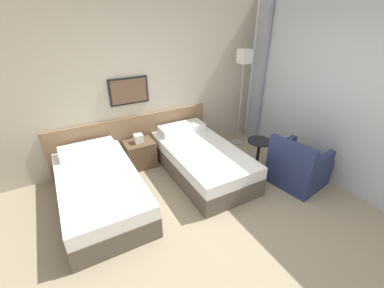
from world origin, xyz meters
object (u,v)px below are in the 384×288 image
Objects in this scene: bed_near_window at (201,160)px; armchair at (297,168)px; nightstand at (140,153)px; side_table at (258,151)px; floor_lamp at (243,69)px; bed_near_door at (100,189)px.

bed_near_window is 2.32× the size of armchair.
armchair is at bearing -40.34° from nightstand.
floor_lamp is at bearing 69.15° from side_table.
bed_near_window is at bearing -154.21° from floor_lamp.
floor_lamp is 1.55m from side_table.
side_table is (1.64, -1.14, 0.17)m from nightstand.
floor_lamp reaches higher than bed_near_window.
side_table is at bearing -27.96° from bed_near_window.
nightstand is 0.73× the size of armchair.
armchair is (-0.05, -1.56, -1.22)m from floor_lamp.
bed_near_door is 2.50m from side_table.
nightstand is (-0.82, 0.70, -0.01)m from bed_near_window.
bed_near_window is 3.21× the size of side_table.
armchair is at bearing -92.02° from floor_lamp.
bed_near_door is 1.63m from bed_near_window.
side_table is (2.45, -0.44, 0.16)m from bed_near_door.
bed_near_door is 1.08m from nightstand.
bed_near_window is 1.08m from nightstand.
bed_near_door and bed_near_window have the same top height.
armchair is (2.79, -0.97, 0.03)m from bed_near_door.
nightstand is at bearing 176.69° from floor_lamp.
nightstand is at bearing 40.80° from bed_near_door.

